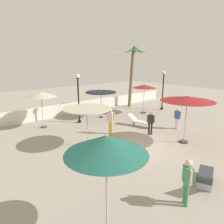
{
  "coord_description": "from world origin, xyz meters",
  "views": [
    {
      "loc": [
        -8.83,
        -6.99,
        4.81
      ],
      "look_at": [
        0.0,
        3.31,
        1.4
      ],
      "focal_mm": 33.08,
      "sensor_mm": 36.0,
      "label": 1
    }
  ],
  "objects": [
    {
      "name": "patio_umbrella_4",
      "position": [
        1.68,
        6.72,
        2.13
      ],
      "size": [
        2.58,
        2.58,
        2.35
      ],
      "color": "#333338",
      "rests_on": "ground_plane"
    },
    {
      "name": "patio_umbrella_0",
      "position": [
        2.02,
        -0.98,
        2.65
      ],
      "size": [
        3.07,
        3.07,
        2.88
      ],
      "color": "#333338",
      "rests_on": "ground_plane"
    },
    {
      "name": "palm_tree_0",
      "position": [
        6.96,
        8.2,
        3.82
      ],
      "size": [
        2.32,
        2.32,
        6.24
      ],
      "color": "brown",
      "rests_on": "ground_plane"
    },
    {
      "name": "lamp_post_1",
      "position": [
        8.14,
        5.1,
        2.23
      ],
      "size": [
        0.34,
        0.34,
        3.81
      ],
      "color": "black",
      "rests_on": "ground_plane"
    },
    {
      "name": "ground_plane",
      "position": [
        0.0,
        0.0,
        0.0
      ],
      "size": [
        56.0,
        56.0,
        0.0
      ],
      "primitive_type": "plane",
      "color": "#9E9384"
    },
    {
      "name": "patio_umbrella_3",
      "position": [
        -5.8,
        -3.23,
        2.72
      ],
      "size": [
        2.17,
        2.17,
        3.03
      ],
      "color": "#333338",
      "rests_on": "ground_plane"
    },
    {
      "name": "guest_2",
      "position": [
        3.95,
        0.72,
        0.91
      ],
      "size": [
        0.27,
        0.56,
        1.53
      ],
      "color": "silver",
      "rests_on": "ground_plane"
    },
    {
      "name": "guest_0",
      "position": [
        -0.36,
        3.03,
        1.04
      ],
      "size": [
        0.36,
        0.52,
        1.72
      ],
      "color": "gold",
      "rests_on": "ground_plane"
    },
    {
      "name": "patio_umbrella_5",
      "position": [
        -3.24,
        7.28,
        2.44
      ],
      "size": [
        2.16,
        2.16,
        2.7
      ],
      "color": "#333338",
      "rests_on": "ground_plane"
    },
    {
      "name": "lounge_chair_0",
      "position": [
        2.35,
        2.92,
        0.4
      ],
      "size": [
        0.95,
        1.95,
        0.84
      ],
      "color": "#B7B7BC",
      "rests_on": "ground_plane"
    },
    {
      "name": "seagull_0",
      "position": [
        4.69,
        8.14,
        5.51
      ],
      "size": [
        0.87,
        0.94,
        0.14
      ],
      "color": "white"
    },
    {
      "name": "patio_umbrella_1",
      "position": [
        -2.66,
        2.37,
        2.12
      ],
      "size": [
        2.67,
        2.67,
        2.36
      ],
      "color": "#333338",
      "rests_on": "ground_plane"
    },
    {
      "name": "lamp_post_0",
      "position": [
        -0.58,
        6.63,
        2.26
      ],
      "size": [
        0.35,
        0.35,
        3.82
      ],
      "color": "black",
      "rests_on": "ground_plane"
    },
    {
      "name": "guest_3",
      "position": [
        -2.97,
        -4.0,
        1.02
      ],
      "size": [
        0.41,
        0.45,
        1.68
      ],
      "color": "#3F8C59",
      "rests_on": "ground_plane"
    },
    {
      "name": "lounge_chair_1",
      "position": [
        -1.34,
        -3.88,
        0.39
      ],
      "size": [
        1.96,
        1.2,
        0.84
      ],
      "color": "#B7B7BC",
      "rests_on": "ground_plane"
    },
    {
      "name": "boundary_wall",
      "position": [
        0.0,
        9.46,
        0.51
      ],
      "size": [
        25.2,
        0.3,
        1.03
      ],
      "primitive_type": "cube",
      "color": "silver",
      "rests_on": "ground_plane"
    },
    {
      "name": "guest_1",
      "position": [
        1.53,
        1.2,
        0.93
      ],
      "size": [
        0.43,
        0.42,
        1.55
      ],
      "color": "#26262D",
      "rests_on": "ground_plane"
    },
    {
      "name": "patio_umbrella_2",
      "position": [
        5.63,
        5.36,
        2.46
      ],
      "size": [
        2.13,
        2.13,
        2.72
      ],
      "color": "#333338",
      "rests_on": "ground_plane"
    }
  ]
}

